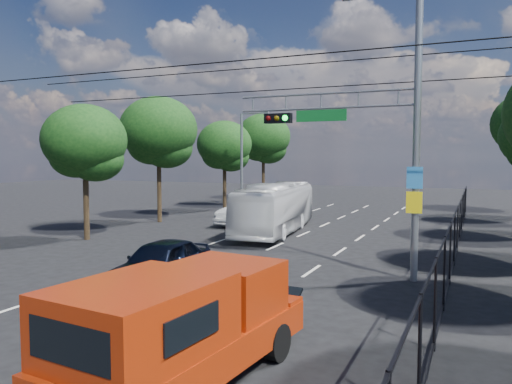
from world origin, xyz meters
The scene contains 14 objects.
ground centered at (0.00, 0.00, 0.00)m, with size 120.00×120.00×0.00m, color black.
lane_markings centered at (0.00, 14.00, 0.01)m, with size 6.12×38.00×0.01m.
signal_mast centered at (5.28, 7.99, 5.24)m, with size 6.43×0.39×9.50m.
streetlight_left centered at (-6.33, 22.00, 3.94)m, with size 2.09×0.22×7.08m.
utility_wires centered at (0.00, 8.83, 7.23)m, with size 22.00×5.04×0.74m.
fence_right centered at (7.60, 12.17, 1.03)m, with size 0.06×34.03×2.00m.
tree_left_b centered at (-9.18, 10.02, 4.58)m, with size 4.08×4.08×6.63m.
tree_left_c centered at (-9.78, 17.02, 5.40)m, with size 4.80×4.80×7.80m.
tree_left_d centered at (-9.38, 25.02, 4.72)m, with size 4.20×4.20×6.83m.
tree_left_e centered at (-9.58, 33.02, 5.53)m, with size 4.92×4.92×7.99m.
red_pickup centered at (3.67, -1.48, 1.13)m, with size 2.59×5.83×2.11m.
navy_hatchback centered at (-0.68, 4.04, 0.74)m, with size 1.75×4.34×1.48m, color black.
white_bus centered at (-1.54, 15.91, 1.33)m, with size 2.23×9.53×2.66m, color silver.
white_van centered at (-4.29, 18.14, 0.79)m, with size 1.67×4.79×1.58m, color silver.
Camera 1 is at (8.34, -8.84, 4.07)m, focal length 35.00 mm.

